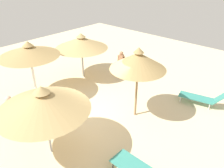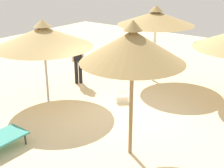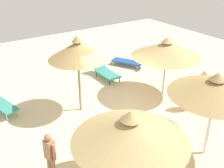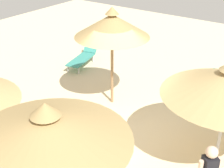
# 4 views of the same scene
# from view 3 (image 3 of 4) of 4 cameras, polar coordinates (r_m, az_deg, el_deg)

# --- Properties ---
(ground) EXTENTS (24.00, 24.00, 0.10)m
(ground) POSITION_cam_3_polar(r_m,az_deg,el_deg) (11.14, 1.18, -6.40)
(ground) COLOR beige
(parasol_umbrella_edge) EXTENTS (2.96, 2.96, 2.63)m
(parasol_umbrella_edge) POSITION_cam_3_polar(r_m,az_deg,el_deg) (12.00, 11.10, 7.02)
(parasol_umbrella_edge) COLOR #B2B2B7
(parasol_umbrella_edge) RESTS_ON ground
(parasol_umbrella_far_left) EXTENTS (2.90, 2.90, 2.56)m
(parasol_umbrella_far_left) POSITION_cam_3_polar(r_m,az_deg,el_deg) (6.72, 3.79, -9.36)
(parasol_umbrella_far_left) COLOR #B2B2B7
(parasol_umbrella_far_left) RESTS_ON ground
(parasol_umbrella_center) EXTENTS (2.75, 2.75, 2.81)m
(parasol_umbrella_center) POSITION_cam_3_polar(r_m,az_deg,el_deg) (8.48, 20.52, -0.62)
(parasol_umbrella_center) COLOR white
(parasol_umbrella_center) RESTS_ON ground
(parasol_umbrella_far_right) EXTENTS (2.23, 2.23, 3.09)m
(parasol_umbrella_far_right) POSITION_cam_3_polar(r_m,az_deg,el_deg) (10.41, -7.08, 6.83)
(parasol_umbrella_far_right) COLOR olive
(parasol_umbrella_far_right) RESTS_ON ground
(lounge_chair_front) EXTENTS (0.70, 1.88, 0.70)m
(lounge_chair_front) POSITION_cam_3_polar(r_m,az_deg,el_deg) (14.07, -1.43, 2.65)
(lounge_chair_front) COLOR teal
(lounge_chair_front) RESTS_ON ground
(lounge_chair_back) EXTENTS (1.61, 2.26, 0.75)m
(lounge_chair_back) POSITION_cam_3_polar(r_m,az_deg,el_deg) (15.43, 4.14, 4.66)
(lounge_chair_back) COLOR #1E478C
(lounge_chair_back) RESTS_ON ground
(person_standing_near_right) EXTENTS (0.33, 0.36, 1.70)m
(person_standing_near_right) POSITION_cam_3_polar(r_m,az_deg,el_deg) (11.59, 18.10, -0.68)
(person_standing_near_right) COLOR black
(person_standing_near_right) RESTS_ON ground
(person_standing_edge) EXTENTS (0.29, 0.42, 1.53)m
(person_standing_edge) POSITION_cam_3_polar(r_m,az_deg,el_deg) (8.02, -12.56, -13.91)
(person_standing_edge) COLOR #A57554
(person_standing_edge) RESTS_ON ground
(handbag) EXTENTS (0.37, 0.36, 0.41)m
(handbag) POSITION_cam_3_polar(r_m,az_deg,el_deg) (10.74, 7.60, -6.86)
(handbag) COLOR beige
(handbag) RESTS_ON ground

